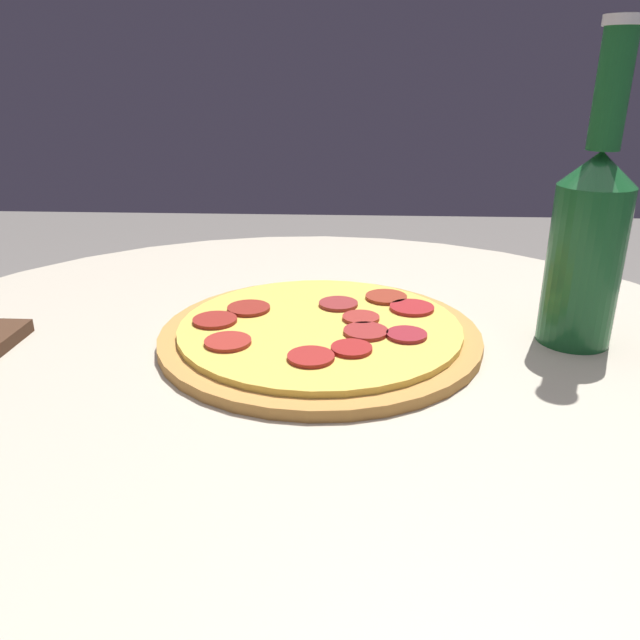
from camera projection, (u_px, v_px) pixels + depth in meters
table at (304, 529)px, 0.58m from camera, size 0.88×0.88×0.74m
pizza at (320, 332)px, 0.57m from camera, size 0.29×0.29×0.02m
beer_bottle at (588, 236)px, 0.53m from camera, size 0.06×0.06×0.27m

